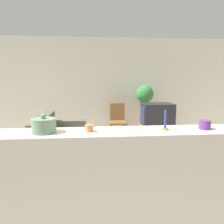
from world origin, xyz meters
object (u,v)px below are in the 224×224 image
object	(u,v)px
couch	(60,143)
decorative_bowl	(44,125)
wooden_chair	(118,119)
potted_plant	(145,95)
television	(157,114)

from	to	relation	value
couch	decorative_bowl	bearing A→B (deg)	-85.38
wooden_chair	decorative_bowl	size ratio (longest dim) A/B	3.79
potted_plant	couch	bearing A→B (deg)	-143.31
television	wooden_chair	xyz separation A→B (m)	(-0.79, 0.96, -0.28)
couch	television	xyz separation A→B (m)	(2.13, 0.48, 0.48)
television	decorative_bowl	bearing A→B (deg)	-126.88
couch	decorative_bowl	world-z (taller)	decorative_bowl
couch	potted_plant	world-z (taller)	potted_plant
couch	potted_plant	distance (m)	2.74
wooden_chair	television	bearing A→B (deg)	-50.69
wooden_chair	potted_plant	bearing A→B (deg)	8.44
decorative_bowl	potted_plant	bearing A→B (deg)	62.47
potted_plant	decorative_bowl	size ratio (longest dim) A/B	2.42
television	wooden_chair	bearing A→B (deg)	129.31
wooden_chair	couch	bearing A→B (deg)	-132.77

